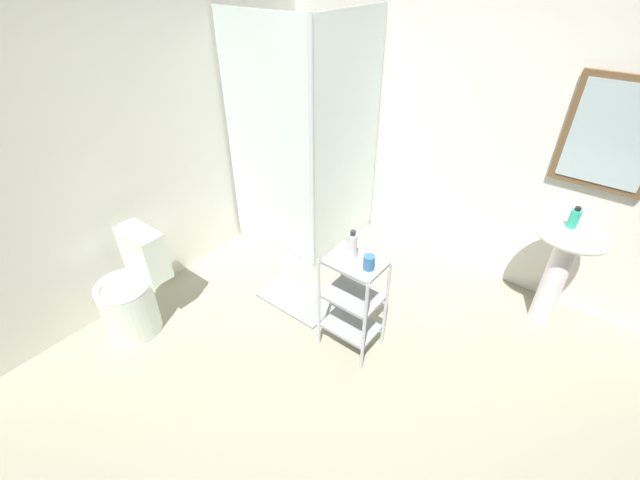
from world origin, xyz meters
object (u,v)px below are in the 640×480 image
pedestal_sink (563,256)px  hand_soap_bottle (574,218)px  shower_stall (307,198)px  bath_mat (300,297)px  toilet (133,293)px  rinse_cup (369,262)px  storage_cart (353,298)px  lotion_bottle_white (352,245)px

pedestal_sink → hand_soap_bottle: 0.30m
shower_stall → bath_mat: (0.48, -0.68, -0.45)m
shower_stall → toilet: 1.65m
shower_stall → rinse_cup: size_ratio=21.77×
pedestal_sink → storage_cart: pedestal_sink is taller
storage_cart → lotion_bottle_white: size_ratio=3.96×
storage_cart → bath_mat: bearing=166.8°
storage_cart → rinse_cup: 0.36m
shower_stall → lotion_bottle_white: size_ratio=10.71×
toilet → hand_soap_bottle: size_ratio=5.04×
toilet → bath_mat: size_ratio=1.27×
bath_mat → pedestal_sink: bearing=31.7°
bath_mat → rinse_cup: bearing=-11.9°
pedestal_sink → storage_cart: bearing=-131.5°
rinse_cup → bath_mat: size_ratio=0.15×
pedestal_sink → toilet: size_ratio=1.07×
storage_cart → hand_soap_bottle: size_ratio=4.90×
hand_soap_bottle → bath_mat: 2.02m
shower_stall → storage_cart: bearing=-37.5°
hand_soap_bottle → lotion_bottle_white: 1.47m
bath_mat → shower_stall: bearing=125.1°
storage_cart → lotion_bottle_white: 0.39m
pedestal_sink → bath_mat: 1.94m
hand_soap_bottle → bath_mat: hand_soap_bottle is taller
toilet → lotion_bottle_white: bearing=33.4°
pedestal_sink → hand_soap_bottle: bearing=179.4°
shower_stall → toilet: (-0.26, -1.63, -0.15)m
toilet → rinse_cup: rinse_cup is taller
shower_stall → toilet: size_ratio=2.63×
pedestal_sink → toilet: bearing=-140.3°
storage_cart → hand_soap_bottle: (0.96, 1.11, 0.44)m
pedestal_sink → hand_soap_bottle: hand_soap_bottle is taller
pedestal_sink → toilet: pedestal_sink is taller
lotion_bottle_white → pedestal_sink: bearing=46.3°
rinse_cup → bath_mat: rinse_cup is taller
bath_mat → storage_cart: bearing=-13.2°
hand_soap_bottle → lotion_bottle_white: bearing=-133.0°
hand_soap_bottle → lotion_bottle_white: (-1.00, -1.08, -0.05)m
shower_stall → rinse_cup: 1.47m
lotion_bottle_white → hand_soap_bottle: bearing=47.0°
storage_cart → bath_mat: storage_cart is taller
pedestal_sink → rinse_cup: size_ratio=8.81×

